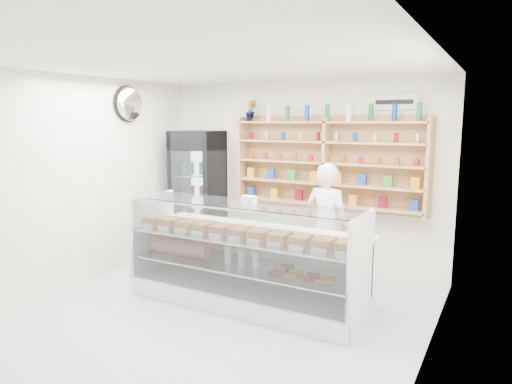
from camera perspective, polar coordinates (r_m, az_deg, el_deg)
The scene contains 8 objects.
room at distance 4.87m, azimuth -6.64°, elevation -0.61°, with size 5.00×5.00×5.00m.
display_counter at distance 5.58m, azimuth -1.42°, elevation -10.51°, with size 2.88×0.86×1.25m.
shop_worker at distance 6.10m, azimuth 8.80°, elevation -4.16°, with size 0.61×0.40×1.67m, color silver.
drinks_cooler at distance 7.59m, azimuth -7.19°, elevation -0.10°, with size 0.80×0.78×2.04m.
wall_shelving at distance 6.67m, azimuth 8.77°, elevation 3.58°, with size 2.84×0.28×1.33m.
potted_plant at distance 7.18m, azimuth -0.61°, elevation 10.14°, with size 0.18×0.14×0.32m, color #1E6626.
security_mirror at distance 7.13m, azimuth -15.48°, elevation 10.58°, with size 0.15×0.50×0.50m, color silver.
wall_sign at distance 6.52m, azimuth 16.92°, elevation 10.71°, with size 0.62×0.03×0.20m, color white.
Camera 1 is at (2.82, -3.89, 2.20)m, focal length 32.00 mm.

